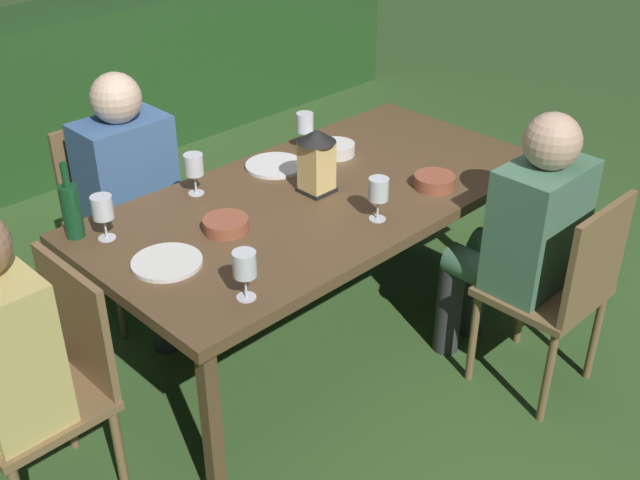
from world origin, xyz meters
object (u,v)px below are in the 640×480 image
at_px(wine_glass_a, 379,191).
at_px(wine_glass_d, 245,267).
at_px(chair_side_left_b, 561,287).
at_px(lantern_centerpiece, 316,158).
at_px(chair_head_near, 52,381).
at_px(bowl_olives, 337,149).
at_px(dining_table, 320,204).
at_px(bowl_salad, 226,224).
at_px(bowl_bread, 434,181).
at_px(green_bottle_on_table, 71,209).
at_px(plate_a, 167,262).
at_px(plate_b, 275,166).
at_px(chair_side_right_a, 117,209).
at_px(wine_glass_e, 103,210).
at_px(wine_glass_b, 194,167).
at_px(wine_glass_c, 305,124).
at_px(person_in_green, 522,234).
at_px(person_in_blue, 137,193).

bearing_deg(wine_glass_a, wine_glass_d, -175.67).
distance_m(chair_side_left_b, lantern_centerpiece, 1.06).
relative_size(chair_head_near, bowl_olives, 5.42).
xyz_separation_m(dining_table, bowl_salad, (-0.46, 0.03, 0.08)).
height_order(chair_head_near, bowl_bread, chair_head_near).
bearing_deg(wine_glass_a, green_bottle_on_table, 141.97).
bearing_deg(plate_a, chair_side_left_b, -35.90).
bearing_deg(bowl_bread, green_bottle_on_table, 151.73).
distance_m(wine_glass_d, bowl_bread, 1.05).
bearing_deg(dining_table, chair_head_near, 180.00).
bearing_deg(wine_glass_d, plate_b, 42.93).
relative_size(chair_side_right_a, wine_glass_a, 5.15).
bearing_deg(green_bottle_on_table, bowl_bread, -28.27).
bearing_deg(lantern_centerpiece, plate_b, 82.68).
relative_size(plate_a, bowl_olives, 1.51).
bearing_deg(wine_glass_e, bowl_salad, -36.70).
xyz_separation_m(wine_glass_a, bowl_olives, (0.31, 0.52, -0.09)).
relative_size(chair_side_left_b, wine_glass_a, 5.15).
bearing_deg(wine_glass_b, bowl_bread, -41.27).
relative_size(wine_glass_c, bowl_bread, 1.02).
distance_m(chair_side_right_a, bowl_salad, 0.88).
bearing_deg(plate_a, wine_glass_c, 20.22).
distance_m(chair_head_near, plate_b, 1.30).
height_order(wine_glass_c, wine_glass_e, same).
distance_m(wine_glass_e, bowl_bread, 1.30).
height_order(chair_side_left_b, wine_glass_a, wine_glass_a).
relative_size(green_bottle_on_table, wine_glass_d, 1.72).
bearing_deg(plate_a, person_in_green, -29.15).
relative_size(chair_head_near, plate_a, 3.59).
distance_m(chair_side_left_b, bowl_olives, 1.12).
distance_m(wine_glass_e, plate_a, 0.32).
distance_m(chair_head_near, wine_glass_e, 0.61).
bearing_deg(chair_side_right_a, bowl_bread, -55.40).
bearing_deg(bowl_olives, dining_table, -145.67).
bearing_deg(plate_b, chair_side_right_a, 129.71).
distance_m(plate_a, bowl_bread, 1.14).
relative_size(wine_glass_b, plate_a, 0.70).
xyz_separation_m(wine_glass_a, wine_glass_c, (0.25, 0.66, 0.00)).
bearing_deg(bowl_salad, dining_table, -3.43).
relative_size(chair_head_near, wine_glass_a, 5.15).
distance_m(chair_side_right_a, person_in_blue, 0.25).
bearing_deg(wine_glass_a, bowl_salad, 143.96).
distance_m(person_in_blue, wine_glass_c, 0.79).
distance_m(wine_glass_c, wine_glass_d, 1.18).
height_order(chair_side_right_a, bowl_salad, chair_side_right_a).
bearing_deg(lantern_centerpiece, person_in_green, -57.69).
relative_size(person_in_green, bowl_salad, 6.84).
xyz_separation_m(chair_side_right_a, wine_glass_b, (0.08, -0.52, 0.36)).
relative_size(wine_glass_c, bowl_salad, 1.01).
bearing_deg(chair_side_right_a, person_in_blue, -90.00).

